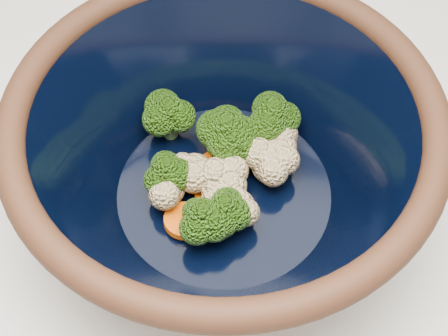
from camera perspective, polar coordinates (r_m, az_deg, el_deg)
name	(u,v)px	position (r m, az deg, el deg)	size (l,w,h in m)	color
counter	(233,323)	(0.98, 0.81, -13.97)	(1.20, 1.20, 0.90)	silver
mixing_bowl	(224,158)	(0.48, 0.00, 0.92)	(0.36, 0.36, 0.14)	black
vegetable_pile	(226,158)	(0.50, 0.22, 0.94)	(0.13, 0.14, 0.06)	#608442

